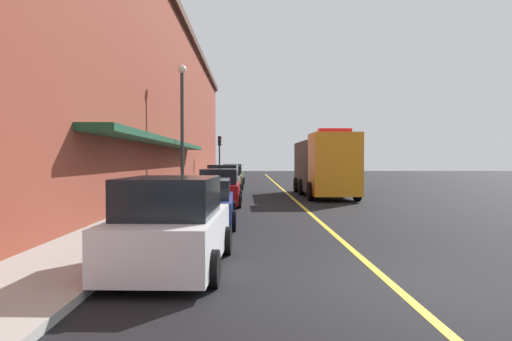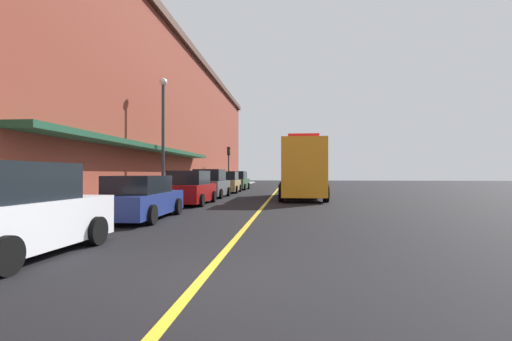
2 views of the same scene
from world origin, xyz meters
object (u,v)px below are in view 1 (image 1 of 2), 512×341
(parked_car_3, at_px, (224,181))
(parked_car_5, at_px, (233,175))
(parking_meter_2, at_px, (204,178))
(traffic_light_near, at_px, (220,150))
(parking_meter_0, at_px, (216,173))
(parked_car_4, at_px, (230,178))
(utility_truck, at_px, (323,166))
(parked_car_1, at_px, (206,203))
(parked_car_0, at_px, (172,226))
(street_lamp_left, at_px, (182,117))
(parked_car_2, at_px, (220,188))
(parking_meter_1, at_px, (202,178))

(parked_car_3, bearing_deg, parked_car_5, 0.07)
(parking_meter_2, xyz_separation_m, traffic_light_near, (0.06, 13.75, 2.10))
(parking_meter_0, bearing_deg, traffic_light_near, 89.05)
(parked_car_4, height_order, utility_truck, utility_truck)
(parked_car_5, xyz_separation_m, parking_meter_2, (-1.44, -11.07, 0.21))
(parked_car_5, bearing_deg, parked_car_1, -178.78)
(parked_car_4, xyz_separation_m, traffic_light_near, (-1.35, 8.50, 2.33))
(parked_car_0, xyz_separation_m, parked_car_5, (0.08, 29.90, 0.00))
(parked_car_0, height_order, utility_truck, utility_truck)
(parked_car_3, relative_size, parking_meter_2, 3.32)
(utility_truck, xyz_separation_m, street_lamp_left, (-7.95, -3.48, 2.57))
(parked_car_5, xyz_separation_m, parking_meter_0, (-1.44, -1.05, 0.21))
(parked_car_0, relative_size, utility_truck, 0.48)
(parked_car_1, relative_size, utility_truck, 0.55)
(street_lamp_left, distance_m, traffic_light_near, 18.62)
(parked_car_3, bearing_deg, parked_car_4, -0.25)
(parked_car_5, height_order, parking_meter_2, parked_car_5)
(parking_meter_0, bearing_deg, utility_truck, -57.08)
(parked_car_0, distance_m, parked_car_5, 29.90)
(parked_car_3, distance_m, traffic_light_near, 14.92)
(parked_car_2, relative_size, utility_truck, 0.53)
(parked_car_0, height_order, parking_meter_2, parked_car_0)
(parked_car_3, bearing_deg, utility_truck, -93.00)
(traffic_light_near, bearing_deg, parking_meter_0, -90.95)
(parked_car_2, bearing_deg, utility_truck, -48.68)
(parking_meter_0, bearing_deg, parked_car_4, -73.53)
(parked_car_1, xyz_separation_m, street_lamp_left, (-2.04, 8.06, 3.67))
(utility_truck, bearing_deg, parking_meter_1, -91.55)
(parking_meter_1, bearing_deg, parking_meter_2, 90.00)
(utility_truck, height_order, parking_meter_1, utility_truck)
(parked_car_0, bearing_deg, parked_car_5, 2.09)
(parked_car_5, relative_size, street_lamp_left, 0.65)
(utility_truck, height_order, traffic_light_near, traffic_light_near)
(parked_car_2, xyz_separation_m, street_lamp_left, (-2.07, 1.75, 3.58))
(parked_car_4, distance_m, parked_car_5, 5.82)
(parking_meter_2, bearing_deg, parked_car_5, 82.59)
(parking_meter_1, bearing_deg, utility_truck, -0.68)
(parked_car_0, relative_size, parked_car_2, 0.90)
(parked_car_0, relative_size, parked_car_3, 0.95)
(parking_meter_2, height_order, street_lamp_left, street_lamp_left)
(parked_car_3, bearing_deg, parked_car_1, -178.65)
(parked_car_1, relative_size, parked_car_3, 1.09)
(traffic_light_near, bearing_deg, parked_car_5, -62.84)
(parked_car_2, relative_size, parking_meter_0, 3.49)
(parked_car_3, height_order, parking_meter_2, parked_car_3)
(parked_car_1, bearing_deg, parked_car_2, -1.92)
(parked_car_3, xyz_separation_m, parking_meter_2, (-1.31, 0.94, 0.19))
(parked_car_4, height_order, traffic_light_near, traffic_light_near)
(parking_meter_0, bearing_deg, parked_car_3, -83.19)
(parked_car_1, distance_m, traffic_light_near, 26.77)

